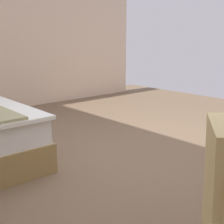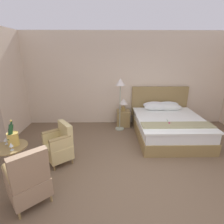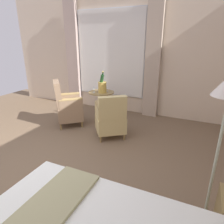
{
  "view_description": "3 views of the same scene",
  "coord_description": "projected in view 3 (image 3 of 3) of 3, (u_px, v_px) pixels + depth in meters",
  "views": [
    {
      "loc": [
        -2.4,
        2.4,
        1.36
      ],
      "look_at": [
        -0.82,
        1.0,
        0.85
      ],
      "focal_mm": 50.0,
      "sensor_mm": 36.0,
      "label": 1
    },
    {
      "loc": [
        -0.6,
        -2.67,
        2.34
      ],
      "look_at": [
        -0.54,
        0.91,
        1.12
      ],
      "focal_mm": 28.0,
      "sensor_mm": 36.0,
      "label": 2
    },
    {
      "loc": [
        1.59,
        2.27,
        1.86
      ],
      "look_at": [
        -0.85,
        1.16,
        0.88
      ],
      "focal_mm": 32.0,
      "sensor_mm": 36.0,
      "label": 3
    }
  ],
  "objects": [
    {
      "name": "ground_plane",
      "position": [
        15.0,
        176.0,
        2.88
      ],
      "size": [
        8.17,
        8.17,
        0.0
      ],
      "primitive_type": "plane",
      "color": "brown"
    },
    {
      "name": "champagne_bucket",
      "position": [
        102.0,
        86.0,
        4.52
      ],
      "size": [
        0.2,
        0.2,
        0.49
      ],
      "color": "gold",
      "rests_on": "side_table_round"
    },
    {
      "name": "wine_glass_near_edge",
      "position": [
        94.0,
        88.0,
        4.56
      ],
      "size": [
        0.07,
        0.07,
        0.15
      ],
      "color": "white",
      "rests_on": "side_table_round"
    },
    {
      "name": "side_table_round",
      "position": [
        102.0,
        103.0,
        4.73
      ],
      "size": [
        0.59,
        0.59,
        0.72
      ],
      "color": "#977C49",
      "rests_on": "ground"
    },
    {
      "name": "armchair_facing_bed",
      "position": [
        67.0,
        106.0,
        4.48
      ],
      "size": [
        0.79,
        0.79,
        1.03
      ],
      "color": "#977C49",
      "rests_on": "ground"
    },
    {
      "name": "wall_window_side",
      "position": [
        112.0,
        55.0,
        5.26
      ],
      "size": [
        0.27,
        6.27,
        2.99
      ],
      "color": "beige",
      "rests_on": "ground"
    },
    {
      "name": "wine_glass_near_bucket",
      "position": [
        107.0,
        87.0,
        4.66
      ],
      "size": [
        0.07,
        0.07,
        0.12
      ],
      "color": "white",
      "rests_on": "side_table_round"
    },
    {
      "name": "armchair_by_window",
      "position": [
        111.0,
        118.0,
        3.9
      ],
      "size": [
        0.73,
        0.73,
        0.9
      ],
      "color": "#977C49",
      "rests_on": "ground"
    }
  ]
}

